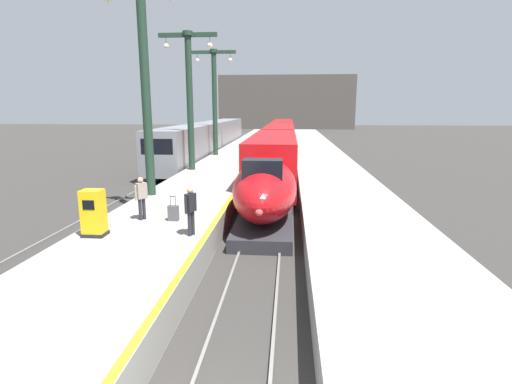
{
  "coord_description": "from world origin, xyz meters",
  "views": [
    {
      "loc": [
        1.04,
        -4.96,
        5.31
      ],
      "look_at": [
        -0.36,
        11.56,
        1.8
      ],
      "focal_mm": 27.61,
      "sensor_mm": 36.0,
      "label": 1
    }
  ],
  "objects_px": {
    "station_column_distant": "(214,93)",
    "rolling_suitcase": "(173,213)",
    "regional_train_adjacent": "(209,137)",
    "station_column_mid": "(145,70)",
    "ticket_machine_yellow": "(94,215)",
    "station_column_far": "(189,89)",
    "passenger_near_edge": "(141,195)",
    "passenger_mid_platform": "(191,207)",
    "highspeed_train_main": "(280,142)"
  },
  "relations": [
    {
      "from": "station_column_distant",
      "to": "rolling_suitcase",
      "type": "height_order",
      "value": "station_column_distant"
    },
    {
      "from": "station_column_distant",
      "to": "station_column_far",
      "type": "bearing_deg",
      "value": -90.0
    },
    {
      "from": "rolling_suitcase",
      "to": "station_column_far",
      "type": "bearing_deg",
      "value": 100.83
    },
    {
      "from": "passenger_near_edge",
      "to": "passenger_mid_platform",
      "type": "relative_size",
      "value": 1.0
    },
    {
      "from": "highspeed_train_main",
      "to": "station_column_far",
      "type": "distance_m",
      "value": 15.81
    },
    {
      "from": "regional_train_adjacent",
      "to": "station_column_mid",
      "type": "relative_size",
      "value": 3.58
    },
    {
      "from": "passenger_near_edge",
      "to": "rolling_suitcase",
      "type": "relative_size",
      "value": 1.72
    },
    {
      "from": "regional_train_adjacent",
      "to": "ticket_machine_yellow",
      "type": "height_order",
      "value": "regional_train_adjacent"
    },
    {
      "from": "station_column_mid",
      "to": "regional_train_adjacent",
      "type": "bearing_deg",
      "value": 94.9
    },
    {
      "from": "highspeed_train_main",
      "to": "passenger_near_edge",
      "type": "xyz_separation_m",
      "value": [
        -4.66,
        -26.9,
        0.08
      ]
    },
    {
      "from": "station_column_distant",
      "to": "passenger_near_edge",
      "type": "distance_m",
      "value": 22.76
    },
    {
      "from": "station_column_far",
      "to": "station_column_distant",
      "type": "distance_m",
      "value": 9.22
    },
    {
      "from": "highspeed_train_main",
      "to": "station_column_distant",
      "type": "relative_size",
      "value": 6.0
    },
    {
      "from": "passenger_mid_platform",
      "to": "ticket_machine_yellow",
      "type": "relative_size",
      "value": 1.06
    },
    {
      "from": "regional_train_adjacent",
      "to": "passenger_mid_platform",
      "type": "distance_m",
      "value": 32.48
    },
    {
      "from": "station_column_mid",
      "to": "station_column_distant",
      "type": "relative_size",
      "value": 1.07
    },
    {
      "from": "passenger_near_edge",
      "to": "passenger_mid_platform",
      "type": "xyz_separation_m",
      "value": [
        2.4,
        -1.77,
        0.0
      ]
    },
    {
      "from": "passenger_near_edge",
      "to": "highspeed_train_main",
      "type": "bearing_deg",
      "value": 80.17
    },
    {
      "from": "regional_train_adjacent",
      "to": "station_column_far",
      "type": "bearing_deg",
      "value": -82.7
    },
    {
      "from": "passenger_mid_platform",
      "to": "ticket_machine_yellow",
      "type": "distance_m",
      "value": 3.31
    },
    {
      "from": "station_column_distant",
      "to": "rolling_suitcase",
      "type": "relative_size",
      "value": 9.68
    },
    {
      "from": "regional_train_adjacent",
      "to": "rolling_suitcase",
      "type": "bearing_deg",
      "value": -81.17
    },
    {
      "from": "rolling_suitcase",
      "to": "ticket_machine_yellow",
      "type": "distance_m",
      "value": 2.99
    },
    {
      "from": "regional_train_adjacent",
      "to": "station_column_mid",
      "type": "height_order",
      "value": "station_column_mid"
    },
    {
      "from": "passenger_near_edge",
      "to": "ticket_machine_yellow",
      "type": "bearing_deg",
      "value": -113.04
    },
    {
      "from": "regional_train_adjacent",
      "to": "station_column_distant",
      "type": "bearing_deg",
      "value": -74.53
    },
    {
      "from": "station_column_distant",
      "to": "passenger_mid_platform",
      "type": "relative_size",
      "value": 5.62
    },
    {
      "from": "station_column_far",
      "to": "regional_train_adjacent",
      "type": "bearing_deg",
      "value": 97.3
    },
    {
      "from": "highspeed_train_main",
      "to": "ticket_machine_yellow",
      "type": "bearing_deg",
      "value": -100.84
    },
    {
      "from": "station_column_mid",
      "to": "ticket_machine_yellow",
      "type": "distance_m",
      "value": 8.5
    },
    {
      "from": "highspeed_train_main",
      "to": "station_column_far",
      "type": "height_order",
      "value": "station_column_far"
    },
    {
      "from": "ticket_machine_yellow",
      "to": "station_column_far",
      "type": "bearing_deg",
      "value": 91.33
    },
    {
      "from": "station_column_far",
      "to": "station_column_distant",
      "type": "xyz_separation_m",
      "value": [
        0.0,
        9.22,
        0.07
      ]
    },
    {
      "from": "regional_train_adjacent",
      "to": "station_column_mid",
      "type": "bearing_deg",
      "value": -85.1
    },
    {
      "from": "regional_train_adjacent",
      "to": "station_column_far",
      "type": "distance_m",
      "value": 17.89
    },
    {
      "from": "rolling_suitcase",
      "to": "passenger_near_edge",
      "type": "bearing_deg",
      "value": 177.62
    },
    {
      "from": "station_column_far",
      "to": "passenger_near_edge",
      "type": "relative_size",
      "value": 5.54
    },
    {
      "from": "station_column_distant",
      "to": "station_column_mid",
      "type": "bearing_deg",
      "value": -90.0
    },
    {
      "from": "regional_train_adjacent",
      "to": "passenger_near_edge",
      "type": "height_order",
      "value": "regional_train_adjacent"
    },
    {
      "from": "rolling_suitcase",
      "to": "station_column_mid",
      "type": "bearing_deg",
      "value": 118.66
    },
    {
      "from": "station_column_distant",
      "to": "passenger_near_edge",
      "type": "height_order",
      "value": "station_column_distant"
    },
    {
      "from": "station_column_mid",
      "to": "station_column_far",
      "type": "bearing_deg",
      "value": 90.0
    },
    {
      "from": "passenger_near_edge",
      "to": "ticket_machine_yellow",
      "type": "relative_size",
      "value": 1.06
    },
    {
      "from": "highspeed_train_main",
      "to": "rolling_suitcase",
      "type": "relative_size",
      "value": 58.1
    },
    {
      "from": "station_column_mid",
      "to": "station_column_far",
      "type": "height_order",
      "value": "station_column_mid"
    },
    {
      "from": "highspeed_train_main",
      "to": "passenger_near_edge",
      "type": "distance_m",
      "value": 27.3
    },
    {
      "from": "highspeed_train_main",
      "to": "regional_train_adjacent",
      "type": "distance_m",
      "value": 8.74
    },
    {
      "from": "regional_train_adjacent",
      "to": "station_column_mid",
      "type": "distance_m",
      "value": 26.23
    },
    {
      "from": "station_column_distant",
      "to": "passenger_near_edge",
      "type": "relative_size",
      "value": 5.62
    },
    {
      "from": "station_column_far",
      "to": "passenger_near_edge",
      "type": "height_order",
      "value": "station_column_far"
    }
  ]
}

